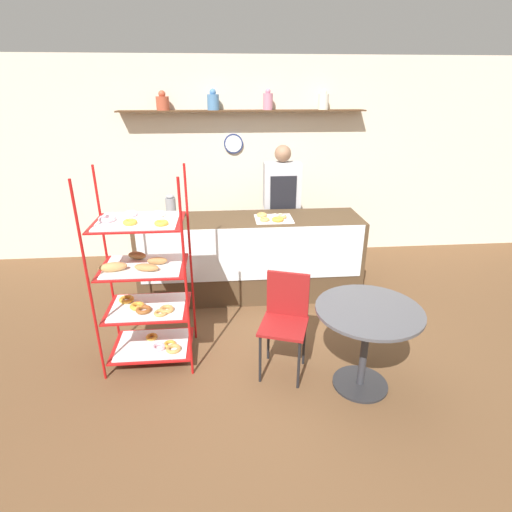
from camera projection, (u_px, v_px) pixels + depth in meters
ground_plane at (260, 350)px, 3.79m from camera, size 14.00×14.00×0.00m
back_wall at (243, 160)px, 5.58m from camera, size 10.00×0.30×2.70m
display_counter at (250, 257)px, 4.68m from camera, size 2.53×0.69×0.94m
pastry_rack at (145, 284)px, 3.41m from camera, size 0.76×0.57×1.72m
person_worker at (281, 208)px, 5.01m from camera, size 0.45×0.23×1.68m
cafe_table at (367, 328)px, 3.14m from camera, size 0.83×0.83×0.73m
cafe_chair at (286, 313)px, 3.37m from camera, size 0.48×0.48×0.88m
coffee_carafe at (171, 208)px, 4.34m from camera, size 0.11×0.11×0.30m
donut_tray_counter at (274, 218)px, 4.45m from camera, size 0.42×0.34×0.05m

